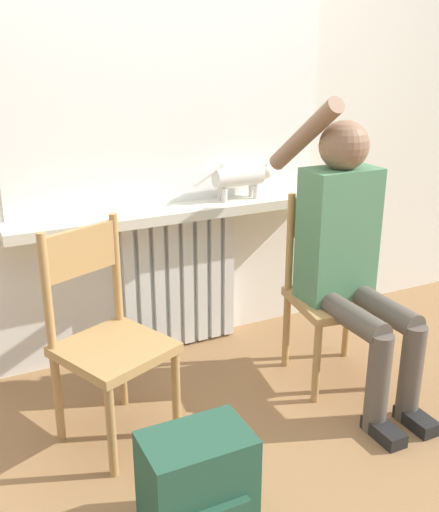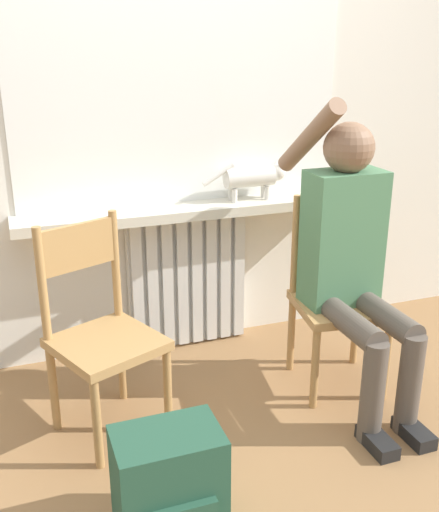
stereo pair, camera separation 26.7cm
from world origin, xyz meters
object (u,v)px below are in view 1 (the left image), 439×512
at_px(chair_right, 332,289).
at_px(person, 349,249).
at_px(chair_left, 107,336).
at_px(backpack, 198,487).
at_px(cat, 243,176).

relative_size(chair_right, person, 0.66).
bearing_deg(chair_left, backpack, -104.50).
relative_size(person, backpack, 3.53).
bearing_deg(person, chair_left, 174.27).
bearing_deg(backpack, person, 29.29).
distance_m(chair_right, backpack, 1.25).
relative_size(chair_left, cat, 1.99).
distance_m(chair_left, person, 1.14).
bearing_deg(chair_left, cat, 8.52).
xyz_separation_m(chair_right, cat, (-0.20, 0.55, 0.46)).
bearing_deg(person, chair_right, 87.12).
bearing_deg(backpack, chair_right, 33.84).
xyz_separation_m(chair_right, person, (-0.01, -0.11, 0.24)).
relative_size(chair_right, backpack, 2.34).
xyz_separation_m(cat, backpack, (-0.82, -1.23, -0.73)).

